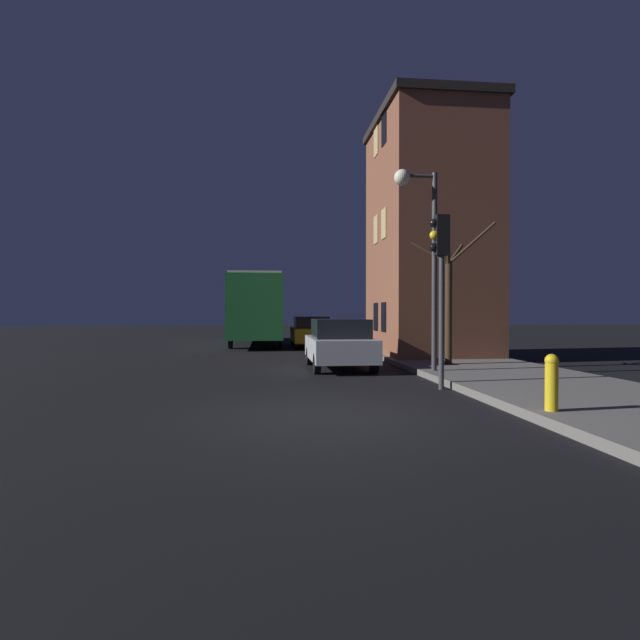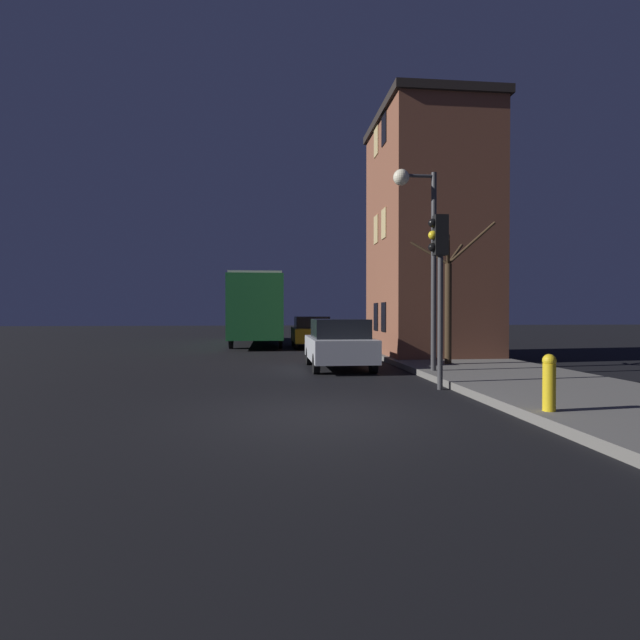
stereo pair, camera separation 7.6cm
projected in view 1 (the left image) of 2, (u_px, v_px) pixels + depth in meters
The scene contains 10 objects.
ground_plane at pixel (325, 414), 8.45m from camera, with size 120.00×120.00×0.00m, color black.
sidewalk at pixel (612, 403), 9.01m from camera, with size 4.13×60.00×0.17m.
brick_building at pixel (429, 234), 19.31m from camera, with size 4.07×5.67×9.23m.
streetlamp at pixel (420, 229), 13.36m from camera, with size 1.19×0.43×5.39m.
traffic_light at pixel (440, 264), 11.15m from camera, with size 0.43×0.24×3.91m.
bare_tree at pixel (449, 294), 15.16m from camera, with size 2.32×1.94×4.24m.
bus at pixel (257, 305), 27.86m from camera, with size 2.58×11.71×3.63m.
car_near_lane at pixel (340, 343), 15.28m from camera, with size 1.82×3.81×1.53m.
car_mid_lane at pixel (311, 331), 25.03m from camera, with size 1.84×4.29×1.54m.
fire_hydrant at pixel (552, 381), 7.90m from camera, with size 0.21×0.21×0.91m.
Camera 1 is at (-0.99, -8.37, 1.72)m, focal length 28.00 mm.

